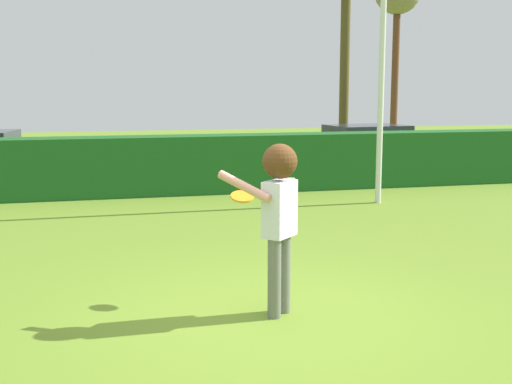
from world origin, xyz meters
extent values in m
plane|color=olive|center=(0.00, 0.00, 0.00)|extent=(60.00, 60.00, 0.00)
cylinder|color=slate|center=(0.02, -0.06, 0.42)|extent=(0.14, 0.14, 0.84)
cylinder|color=slate|center=(0.16, 0.08, 0.42)|extent=(0.14, 0.14, 0.84)
cube|color=silver|center=(0.09, 0.01, 1.13)|extent=(0.43, 0.42, 0.58)
cylinder|color=tan|center=(-0.28, 0.05, 1.37)|extent=(0.49, 0.50, 0.30)
cylinder|color=tan|center=(0.26, 0.18, 1.11)|extent=(0.09, 0.09, 0.62)
sphere|color=tan|center=(0.09, 0.01, 1.59)|extent=(0.22, 0.22, 0.22)
sphere|color=#502F16|center=(0.09, 0.01, 1.62)|extent=(0.36, 0.36, 0.36)
cylinder|color=orange|center=(-0.15, 0.69, 1.16)|extent=(0.26, 0.25, 0.11)
cylinder|color=silver|center=(3.93, 6.05, 3.02)|extent=(0.12, 0.12, 6.05)
cube|color=#1C5A20|center=(0.00, 8.25, 0.64)|extent=(22.48, 0.90, 1.29)
cylinder|color=black|center=(-3.17, 12.26, 0.30)|extent=(0.61, 0.20, 0.60)
cylinder|color=black|center=(-3.46, 10.59, 0.30)|extent=(0.61, 0.20, 0.60)
cube|color=black|center=(6.09, 11.67, 0.57)|extent=(4.37, 2.18, 0.55)
cube|color=#2D333D|center=(6.09, 11.67, 1.05)|extent=(2.37, 1.81, 0.40)
cylinder|color=black|center=(7.45, 12.69, 0.30)|extent=(0.61, 0.17, 0.60)
cylinder|color=black|center=(7.65, 11.00, 0.30)|extent=(0.61, 0.17, 0.60)
cylinder|color=black|center=(4.53, 12.34, 0.30)|extent=(0.61, 0.17, 0.60)
cylinder|color=black|center=(4.73, 10.65, 0.30)|extent=(0.61, 0.17, 0.60)
cylinder|color=brown|center=(9.84, 17.76, 2.54)|extent=(0.28, 0.28, 5.09)
cylinder|color=brown|center=(6.45, 14.47, 2.65)|extent=(0.31, 0.31, 5.30)
camera|label=1|loc=(-1.76, -6.43, 2.37)|focal=46.68mm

